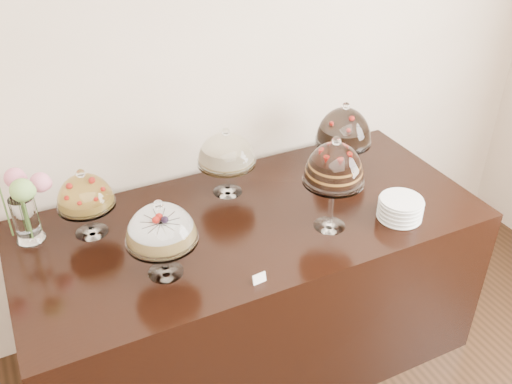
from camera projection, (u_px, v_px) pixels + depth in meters
name	position (u px, v px, depth m)	size (l,w,h in m)	color
wall_back	(138.00, 71.00, 2.67)	(5.00, 0.04, 3.00)	beige
display_counter	(252.00, 289.00, 2.94)	(2.20, 1.00, 0.90)	black
cake_stand_sugar_sponge	(161.00, 228.00, 2.25)	(0.29, 0.29, 0.36)	white
cake_stand_choco_layer	(334.00, 167.00, 2.48)	(0.28, 0.28, 0.47)	white
cake_stand_cheesecake	(226.00, 152.00, 2.77)	(0.29, 0.29, 0.36)	white
cake_stand_dark_choco	(344.00, 129.00, 2.98)	(0.30, 0.30, 0.38)	white
cake_stand_fruit_tart	(85.00, 195.00, 2.50)	(0.26, 0.26, 0.33)	white
flower_vase	(18.00, 198.00, 2.43)	(0.32, 0.29, 0.43)	white
plate_stack	(400.00, 208.00, 2.68)	(0.21, 0.21, 0.10)	white
price_card_left	(259.00, 278.00, 2.31)	(0.06, 0.01, 0.04)	white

